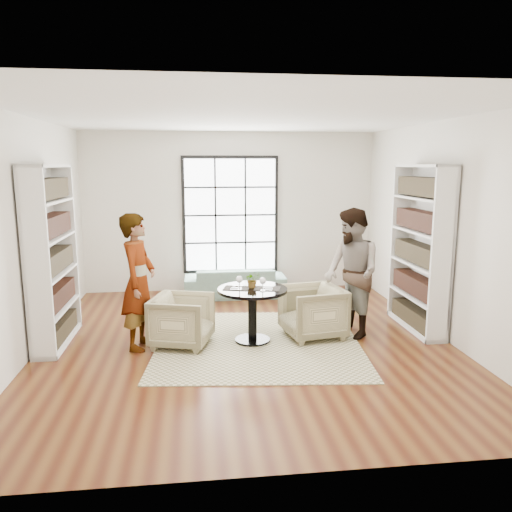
{
  "coord_description": "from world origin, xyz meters",
  "views": [
    {
      "loc": [
        -0.65,
        -6.48,
        2.4
      ],
      "look_at": [
        0.18,
        0.4,
        1.12
      ],
      "focal_mm": 35.0,
      "sensor_mm": 36.0,
      "label": 1
    }
  ],
  "objects": [
    {
      "name": "flower_centerpiece",
      "position": [
        0.09,
        0.04,
        0.87
      ],
      "size": [
        0.25,
        0.23,
        0.23
      ],
      "primitive_type": "imported",
      "rotation": [
        0.0,
        0.0,
        0.33
      ],
      "color": "gray",
      "rests_on": "pedestal_table"
    },
    {
      "name": "cutlery_left",
      "position": [
        -0.13,
        0.03,
        0.76
      ],
      "size": [
        0.19,
        0.25,
        0.01
      ],
      "primitive_type": null,
      "rotation": [
        0.0,
        0.0,
        -0.25
      ],
      "color": "silver",
      "rests_on": "placemat_left"
    },
    {
      "name": "ground",
      "position": [
        0.0,
        0.0,
        0.0
      ],
      "size": [
        6.0,
        6.0,
        0.0
      ],
      "primitive_type": "plane",
      "color": "brown"
    },
    {
      "name": "person_left",
      "position": [
        -1.41,
        -0.02,
        0.89
      ],
      "size": [
        0.56,
        0.73,
        1.79
      ],
      "primitive_type": "imported",
      "rotation": [
        0.0,
        0.0,
        1.35
      ],
      "color": "gray",
      "rests_on": "ground"
    },
    {
      "name": "cutlery_right",
      "position": [
        0.28,
        -0.05,
        0.76
      ],
      "size": [
        0.19,
        0.25,
        0.01
      ],
      "primitive_type": null,
      "rotation": [
        0.0,
        0.0,
        -0.25
      ],
      "color": "silver",
      "rests_on": "placemat_right"
    },
    {
      "name": "room_shell",
      "position": [
        0.0,
        0.54,
        1.26
      ],
      "size": [
        6.0,
        6.01,
        6.0
      ],
      "color": "silver",
      "rests_on": "ground"
    },
    {
      "name": "rug",
      "position": [
        0.16,
        -0.05,
        0.01
      ],
      "size": [
        2.97,
        2.97,
        0.01
      ],
      "primitive_type": "cube",
      "rotation": [
        0.0,
        0.0,
        -0.1
      ],
      "color": "#C1B690",
      "rests_on": "ground"
    },
    {
      "name": "armchair_left",
      "position": [
        -0.86,
        -0.02,
        0.34
      ],
      "size": [
        0.93,
        0.92,
        0.69
      ],
      "primitive_type": "imported",
      "rotation": [
        0.0,
        0.0,
        1.29
      ],
      "color": "tan",
      "rests_on": "ground"
    },
    {
      "name": "armchair_right",
      "position": [
        0.94,
        0.1,
        0.36
      ],
      "size": [
        0.92,
        0.9,
        0.73
      ],
      "primitive_type": "imported",
      "rotation": [
        0.0,
        0.0,
        -1.4
      ],
      "color": "tan",
      "rests_on": "ground"
    },
    {
      "name": "placemat_left",
      "position": [
        -0.13,
        0.03,
        0.76
      ],
      "size": [
        0.39,
        0.34,
        0.01
      ],
      "primitive_type": "cube",
      "rotation": [
        0.0,
        0.0,
        -0.25
      ],
      "color": "black",
      "rests_on": "pedestal_table"
    },
    {
      "name": "sofa",
      "position": [
        0.04,
        2.45,
        0.27
      ],
      "size": [
        1.84,
        0.73,
        0.54
      ],
      "primitive_type": "imported",
      "rotation": [
        0.0,
        0.0,
        3.13
      ],
      "color": "slate",
      "rests_on": "ground"
    },
    {
      "name": "wine_glass_right",
      "position": [
        0.2,
        -0.16,
        0.89
      ],
      "size": [
        0.09,
        0.09,
        0.19
      ],
      "color": "silver",
      "rests_on": "pedestal_table"
    },
    {
      "name": "person_right",
      "position": [
        1.49,
        0.1,
        0.9
      ],
      "size": [
        0.87,
        1.01,
        1.81
      ],
      "primitive_type": "imported",
      "rotation": [
        0.0,
        0.0,
        -1.34
      ],
      "color": "gray",
      "rests_on": "ground"
    },
    {
      "name": "wine_glass_left",
      "position": [
        -0.1,
        -0.05,
        0.89
      ],
      "size": [
        0.09,
        0.09,
        0.19
      ],
      "color": "silver",
      "rests_on": "pedestal_table"
    },
    {
      "name": "placemat_right",
      "position": [
        0.28,
        -0.05,
        0.76
      ],
      "size": [
        0.39,
        0.34,
        0.01
      ],
      "primitive_type": "cube",
      "rotation": [
        0.0,
        0.0,
        -0.25
      ],
      "color": "black",
      "rests_on": "pedestal_table"
    },
    {
      "name": "pedestal_table",
      "position": [
        0.08,
        0.0,
        0.55
      ],
      "size": [
        0.94,
        0.94,
        0.75
      ],
      "rotation": [
        0.0,
        0.0,
        -0.25
      ],
      "color": "black",
      "rests_on": "ground"
    }
  ]
}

